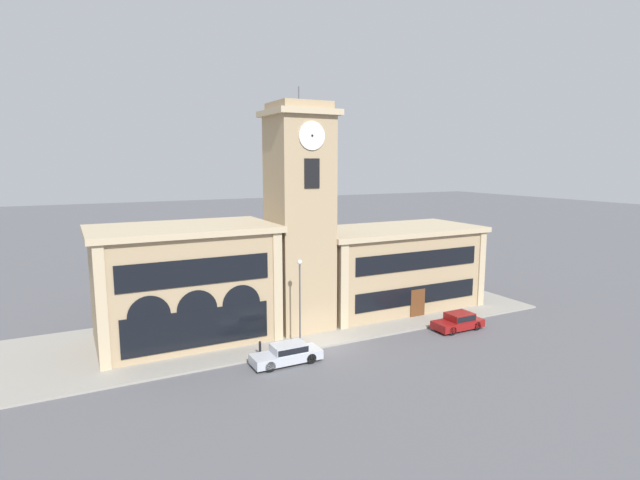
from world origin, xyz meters
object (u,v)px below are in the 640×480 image
object	(u,v)px
parked_car_mid	(458,321)
street_lamp	(300,292)
parked_car_near	(287,353)
bollard	(260,349)

from	to	relation	value
parked_car_mid	street_lamp	world-z (taller)	street_lamp
parked_car_near	street_lamp	xyz separation A→B (m)	(1.79, 1.77, 3.65)
parked_car_mid	street_lamp	bearing A→B (deg)	-7.79
street_lamp	bollard	bearing A→B (deg)	179.74
parked_car_near	parked_car_mid	world-z (taller)	parked_car_mid
parked_car_mid	bollard	size ratio (longest dim) A/B	3.98
street_lamp	bollard	world-z (taller)	street_lamp
parked_car_near	bollard	size ratio (longest dim) A/B	4.53
parked_car_mid	parked_car_near	bearing A→B (deg)	-0.28
parked_car_near	bollard	xyz separation A→B (m)	(-1.29, 1.78, -0.05)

